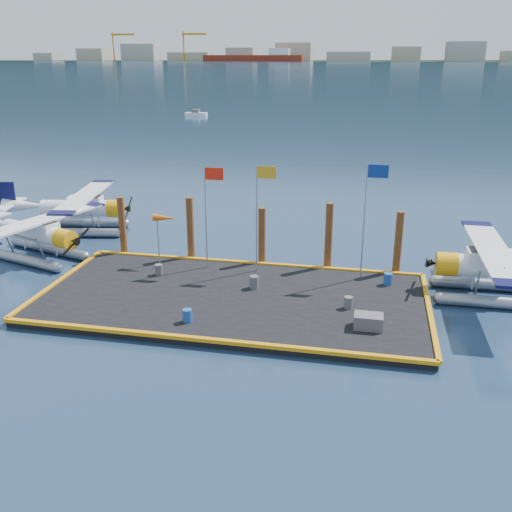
{
  "coord_description": "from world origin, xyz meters",
  "views": [
    {
      "loc": [
        6.74,
        -26.73,
        12.46
      ],
      "look_at": [
        0.83,
        2.0,
        1.98
      ],
      "focal_mm": 40.0,
      "sensor_mm": 36.0,
      "label": 1
    }
  ],
  "objects_px": {
    "drum_5": "(254,282)",
    "piling_1": "(190,231)",
    "seaplane_c": "(80,211)",
    "piling_4": "(398,245)",
    "windsock": "(165,219)",
    "piling_0": "(122,228)",
    "flagpole_red": "(209,202)",
    "drum_2": "(348,302)",
    "drum_0": "(159,270)",
    "seaplane_b": "(37,236)",
    "drum_4": "(388,279)",
    "flagpole_blue": "(369,205)",
    "flagpole_yellow": "(260,203)",
    "piling_2": "(262,238)",
    "piling_3": "(329,238)",
    "seaplane_d": "(498,271)",
    "crate": "(368,321)",
    "drum_3": "(187,316)"
  },
  "relations": [
    {
      "from": "drum_0",
      "to": "seaplane_d",
      "type": "bearing_deg",
      "value": 3.74
    },
    {
      "from": "flagpole_yellow",
      "to": "piling_3",
      "type": "xyz_separation_m",
      "value": [
        3.8,
        1.6,
        -2.36
      ]
    },
    {
      "from": "drum_5",
      "to": "windsock",
      "type": "bearing_deg",
      "value": 156.49
    },
    {
      "from": "drum_5",
      "to": "flagpole_red",
      "type": "xyz_separation_m",
      "value": [
        -3.18,
        2.57,
        3.65
      ]
    },
    {
      "from": "seaplane_b",
      "to": "flagpole_blue",
      "type": "distance_m",
      "value": 20.66
    },
    {
      "from": "piling_0",
      "to": "seaplane_d",
      "type": "bearing_deg",
      "value": -5.49
    },
    {
      "from": "drum_4",
      "to": "flagpole_blue",
      "type": "xyz_separation_m",
      "value": [
        -1.3,
        0.6,
        3.96
      ]
    },
    {
      "from": "piling_3",
      "to": "piling_4",
      "type": "bearing_deg",
      "value": 0.0
    },
    {
      "from": "windsock",
      "to": "piling_4",
      "type": "height_order",
      "value": "piling_4"
    },
    {
      "from": "drum_4",
      "to": "flagpole_blue",
      "type": "relative_size",
      "value": 0.1
    },
    {
      "from": "drum_5",
      "to": "piling_1",
      "type": "distance_m",
      "value": 6.57
    },
    {
      "from": "drum_2",
      "to": "crate",
      "type": "bearing_deg",
      "value": -63.05
    },
    {
      "from": "crate",
      "to": "flagpole_yellow",
      "type": "distance_m",
      "value": 9.61
    },
    {
      "from": "flagpole_red",
      "to": "piling_2",
      "type": "bearing_deg",
      "value": 29.8
    },
    {
      "from": "seaplane_c",
      "to": "piling_4",
      "type": "xyz_separation_m",
      "value": [
        22.38,
        -4.61,
        0.38
      ]
    },
    {
      "from": "drum_4",
      "to": "flagpole_yellow",
      "type": "distance_m",
      "value": 8.24
    },
    {
      "from": "drum_4",
      "to": "drum_3",
      "type": "bearing_deg",
      "value": -144.67
    },
    {
      "from": "piling_0",
      "to": "piling_1",
      "type": "bearing_deg",
      "value": 0.0
    },
    {
      "from": "piling_1",
      "to": "piling_2",
      "type": "xyz_separation_m",
      "value": [
        4.5,
        0.0,
        -0.2
      ]
    },
    {
      "from": "seaplane_d",
      "to": "piling_2",
      "type": "relative_size",
      "value": 2.76
    },
    {
      "from": "crate",
      "to": "piling_3",
      "type": "relative_size",
      "value": 0.31
    },
    {
      "from": "seaplane_c",
      "to": "piling_0",
      "type": "relative_size",
      "value": 2.62
    },
    {
      "from": "seaplane_b",
      "to": "windsock",
      "type": "xyz_separation_m",
      "value": [
        8.69,
        -0.25,
        1.68
      ]
    },
    {
      "from": "seaplane_b",
      "to": "drum_0",
      "type": "xyz_separation_m",
      "value": [
        8.82,
        -1.99,
        -0.84
      ]
    },
    {
      "from": "drum_5",
      "to": "drum_2",
      "type": "bearing_deg",
      "value": -17.03
    },
    {
      "from": "piling_1",
      "to": "piling_0",
      "type": "bearing_deg",
      "value": 180.0
    },
    {
      "from": "flagpole_yellow",
      "to": "windsock",
      "type": "bearing_deg",
      "value": 180.0
    },
    {
      "from": "drum_5",
      "to": "piling_2",
      "type": "bearing_deg",
      "value": 95.33
    },
    {
      "from": "drum_0",
      "to": "piling_0",
      "type": "relative_size",
      "value": 0.15
    },
    {
      "from": "piling_2",
      "to": "piling_3",
      "type": "xyz_separation_m",
      "value": [
        4.0,
        0.0,
        0.25
      ]
    },
    {
      "from": "drum_4",
      "to": "seaplane_c",
      "type": "bearing_deg",
      "value": 162.7
    },
    {
      "from": "piling_4",
      "to": "flagpole_yellow",
      "type": "bearing_deg",
      "value": -168.4
    },
    {
      "from": "drum_4",
      "to": "windsock",
      "type": "bearing_deg",
      "value": 177.35
    },
    {
      "from": "piling_0",
      "to": "flagpole_blue",
      "type": "bearing_deg",
      "value": -6.01
    },
    {
      "from": "flagpole_yellow",
      "to": "windsock",
      "type": "height_order",
      "value": "flagpole_yellow"
    },
    {
      "from": "seaplane_c",
      "to": "drum_0",
      "type": "xyz_separation_m",
      "value": [
        8.99,
        -7.95,
        -0.91
      ]
    },
    {
      "from": "windsock",
      "to": "piling_0",
      "type": "xyz_separation_m",
      "value": [
        -3.47,
        1.6,
        -1.23
      ]
    },
    {
      "from": "drum_0",
      "to": "drum_2",
      "type": "distance_m",
      "value": 11.18
    },
    {
      "from": "flagpole_red",
      "to": "seaplane_c",
      "type": "bearing_deg",
      "value": 151.81
    },
    {
      "from": "flagpole_yellow",
      "to": "drum_0",
      "type": "bearing_deg",
      "value": -162.8
    },
    {
      "from": "flagpole_yellow",
      "to": "piling_1",
      "type": "distance_m",
      "value": 5.52
    },
    {
      "from": "drum_0",
      "to": "piling_1",
      "type": "distance_m",
      "value": 3.72
    },
    {
      "from": "flagpole_blue",
      "to": "drum_2",
      "type": "bearing_deg",
      "value": -99.24
    },
    {
      "from": "crate",
      "to": "piling_3",
      "type": "bearing_deg",
      "value": 108.16
    },
    {
      "from": "flagpole_blue",
      "to": "piling_3",
      "type": "distance_m",
      "value": 3.72
    },
    {
      "from": "windsock",
      "to": "piling_1",
      "type": "distance_m",
      "value": 2.21
    },
    {
      "from": "seaplane_c",
      "to": "windsock",
      "type": "relative_size",
      "value": 3.36
    },
    {
      "from": "flagpole_red",
      "to": "drum_2",
      "type": "bearing_deg",
      "value": -26.5
    },
    {
      "from": "piling_4",
      "to": "piling_0",
      "type": "bearing_deg",
      "value": 180.0
    },
    {
      "from": "piling_2",
      "to": "drum_3",
      "type": "bearing_deg",
      "value": -101.94
    }
  ]
}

